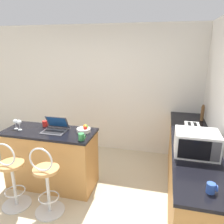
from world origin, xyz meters
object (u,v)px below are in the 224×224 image
toaster (192,130)px  wine_glass_tall (19,122)px  mug_blue (211,188)px  pepper_mill (202,113)px  wine_glass_short (15,122)px  bar_stool_far (47,182)px  laptop (55,127)px  bar_stool_near (12,177)px  microwave (196,143)px  fruit_bowl (84,129)px  mug_red (45,124)px  mug_green (81,137)px

toaster → wine_glass_tall: toaster is taller
mug_blue → pepper_mill: 2.08m
toaster → wine_glass_short: size_ratio=1.56×
bar_stool_far → laptop: bearing=104.9°
mug_blue → bar_stool_near: bearing=171.1°
microwave → wine_glass_tall: size_ratio=3.01×
bar_stool_far → fruit_bowl: 0.90m
laptop → mug_blue: 2.28m
mug_red → wine_glass_tall: bearing=-140.8°
mug_red → wine_glass_tall: size_ratio=0.61×
microwave → pepper_mill: bearing=79.6°
mug_green → fruit_bowl: (-0.08, 0.30, -0.01)m
wine_glass_tall → fruit_bowl: bearing=9.6°
bar_stool_near → laptop: size_ratio=2.83×
mug_green → wine_glass_short: (-1.16, 0.15, 0.07)m
bar_stool_far → toaster: bearing=26.3°
mug_red → mug_blue: bearing=-26.4°
fruit_bowl → wine_glass_tall: size_ratio=1.27×
toaster → mug_red: (-2.25, -0.13, -0.05)m
laptop → mug_green: bearing=-23.5°
bar_stool_near → toaster: 2.59m
bar_stool_far → fruit_bowl: size_ratio=4.80×
bar_stool_far → mug_green: mug_green is taller
laptop → pepper_mill: (2.24, 1.06, 0.08)m
mug_blue → microwave: bearing=94.2°
mug_red → bar_stool_far: bearing=-61.2°
wine_glass_short → mug_red: 0.45m
microwave → mug_green: (-1.48, 0.05, -0.09)m
microwave → mug_green: microwave is taller
fruit_bowl → wine_glass_short: bearing=-172.5°
wine_glass_tall → pepper_mill: bearing=22.6°
wine_glass_short → pepper_mill: bearing=21.5°
toaster → wine_glass_tall: 2.58m
mug_red → microwave: bearing=-10.6°
mug_blue → mug_red: 2.58m
fruit_bowl → microwave: bearing=-12.6°
microwave → wine_glass_short: 2.65m
toaster → pepper_mill: 0.83m
laptop → toaster: (2.00, 0.28, 0.04)m
bar_stool_near → wine_glass_tall: bearing=110.0°
mug_red → wine_glass_tall: (-0.30, -0.24, 0.08)m
bar_stool_near → laptop: bearing=60.2°
bar_stool_near → mug_red: (0.10, 0.77, 0.51)m
laptop → toaster: laptop is taller
bar_stool_near → mug_green: mug_green is taller
bar_stool_near → mug_red: mug_red is taller
bar_stool_near → toaster: (2.36, 0.90, 0.56)m
fruit_bowl → wine_glass_short: wine_glass_short is taller
microwave → pepper_mill: same height
bar_stool_near → laptop: (0.36, 0.63, 0.52)m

